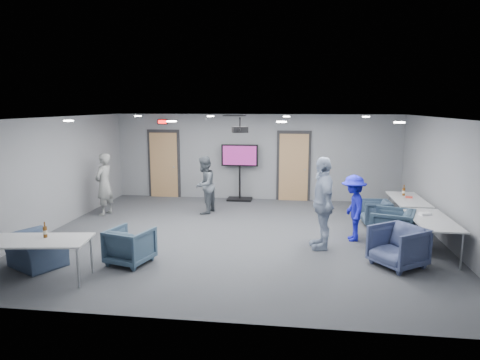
# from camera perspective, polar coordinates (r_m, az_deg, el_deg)

# --- Properties ---
(floor) EXTENTS (9.00, 9.00, 0.00)m
(floor) POSITION_cam_1_polar(r_m,az_deg,el_deg) (9.96, -0.14, -7.43)
(floor) COLOR #373A3E
(floor) RESTS_ON ground
(ceiling) EXTENTS (9.00, 9.00, 0.00)m
(ceiling) POSITION_cam_1_polar(r_m,az_deg,el_deg) (9.51, -0.14, 8.29)
(ceiling) COLOR silver
(ceiling) RESTS_ON wall_back
(wall_back) EXTENTS (9.00, 0.02, 2.70)m
(wall_back) POSITION_cam_1_polar(r_m,az_deg,el_deg) (13.58, 2.11, 3.07)
(wall_back) COLOR slate
(wall_back) RESTS_ON floor
(wall_front) EXTENTS (9.00, 0.02, 2.70)m
(wall_front) POSITION_cam_1_polar(r_m,az_deg,el_deg) (5.80, -5.44, -6.37)
(wall_front) COLOR slate
(wall_front) RESTS_ON floor
(wall_left) EXTENTS (0.02, 8.00, 2.70)m
(wall_left) POSITION_cam_1_polar(r_m,az_deg,el_deg) (11.16, -23.69, 0.73)
(wall_left) COLOR slate
(wall_left) RESTS_ON floor
(wall_right) EXTENTS (0.02, 8.00, 2.70)m
(wall_right) POSITION_cam_1_polar(r_m,az_deg,el_deg) (10.09, 26.08, -0.34)
(wall_right) COLOR slate
(wall_right) RESTS_ON floor
(door_left) EXTENTS (1.06, 0.17, 2.24)m
(door_left) POSITION_cam_1_polar(r_m,az_deg,el_deg) (14.17, -10.09, 2.06)
(door_left) COLOR black
(door_left) RESTS_ON wall_back
(door_right) EXTENTS (1.06, 0.17, 2.24)m
(door_right) POSITION_cam_1_polar(r_m,az_deg,el_deg) (13.51, 7.16, 1.75)
(door_right) COLOR black
(door_right) RESTS_ON wall_back
(exit_sign) EXTENTS (0.32, 0.08, 0.16)m
(exit_sign) POSITION_cam_1_polar(r_m,az_deg,el_deg) (14.03, -10.29, 7.64)
(exit_sign) COLOR black
(exit_sign) RESTS_ON wall_back
(hvac_diffuser) EXTENTS (0.60, 0.60, 0.03)m
(hvac_diffuser) POSITION_cam_1_polar(r_m,az_deg,el_deg) (12.35, -0.72, 8.60)
(hvac_diffuser) COLOR black
(hvac_diffuser) RESTS_ON ceiling
(downlights) EXTENTS (6.18, 3.78, 0.02)m
(downlights) POSITION_cam_1_polar(r_m,az_deg,el_deg) (9.51, -0.14, 8.20)
(downlights) COLOR white
(downlights) RESTS_ON ceiling
(person_a) EXTENTS (0.52, 0.69, 1.70)m
(person_a) POSITION_cam_1_polar(r_m,az_deg,el_deg) (12.21, -17.65, -0.54)
(person_a) COLOR gray
(person_a) RESTS_ON floor
(person_b) EXTENTS (0.75, 0.88, 1.59)m
(person_b) POSITION_cam_1_polar(r_m,az_deg,el_deg) (11.86, -4.79, -0.67)
(person_b) COLOR #515962
(person_b) RESTS_ON floor
(person_c) EXTENTS (0.63, 1.19, 1.94)m
(person_c) POSITION_cam_1_polar(r_m,az_deg,el_deg) (9.06, 10.94, -3.03)
(person_c) COLOR #9AA9C6
(person_c) RESTS_ON floor
(person_d) EXTENTS (0.58, 0.97, 1.47)m
(person_d) POSITION_cam_1_polar(r_m,az_deg,el_deg) (9.79, 14.87, -3.62)
(person_d) COLOR #1B1EB5
(person_d) RESTS_ON floor
(chair_right_a) EXTENTS (0.72, 0.70, 0.63)m
(chair_right_a) POSITION_cam_1_polar(r_m,az_deg,el_deg) (11.31, 17.65, -4.15)
(chair_right_a) COLOR #334458
(chair_right_a) RESTS_ON floor
(chair_right_b) EXTENTS (1.08, 1.07, 0.78)m
(chair_right_b) POSITION_cam_1_polar(r_m,az_deg,el_deg) (9.78, 19.64, -5.97)
(chair_right_b) COLOR #35485B
(chair_right_b) RESTS_ON floor
(chair_right_c) EXTENTS (1.17, 1.17, 0.77)m
(chair_right_c) POSITION_cam_1_polar(r_m,az_deg,el_deg) (8.55, 20.31, -8.32)
(chair_right_c) COLOR #3E486C
(chair_right_c) RESTS_ON floor
(chair_front_a) EXTENTS (0.92, 0.94, 0.69)m
(chair_front_a) POSITION_cam_1_polar(r_m,az_deg,el_deg) (8.45, -14.44, -8.48)
(chair_front_a) COLOR #384D61
(chair_front_a) RESTS_ON floor
(chair_front_b) EXTENTS (1.25, 1.20, 0.63)m
(chair_front_b) POSITION_cam_1_polar(r_m,az_deg,el_deg) (8.90, -25.70, -8.47)
(chair_front_b) COLOR #374660
(chair_front_b) RESTS_ON floor
(table_right_a) EXTENTS (0.73, 1.75, 0.73)m
(table_right_a) POSITION_cam_1_polar(r_m,az_deg,el_deg) (11.20, 21.49, -2.56)
(table_right_a) COLOR #AEB0B3
(table_right_a) RESTS_ON floor
(table_right_b) EXTENTS (0.75, 1.81, 0.73)m
(table_right_b) POSITION_cam_1_polar(r_m,az_deg,el_deg) (9.42, 24.23, -5.02)
(table_right_b) COLOR #AEB0B3
(table_right_b) RESTS_ON floor
(table_front_left) EXTENTS (2.06, 1.09, 0.73)m
(table_front_left) POSITION_cam_1_polar(r_m,az_deg,el_deg) (8.13, -26.19, -7.43)
(table_front_left) COLOR #AEB0B3
(table_front_left) RESTS_ON floor
(bottle_front) EXTENTS (0.07, 0.07, 0.27)m
(bottle_front) POSITION_cam_1_polar(r_m,az_deg,el_deg) (8.12, -24.55, -6.29)
(bottle_front) COLOR #613710
(bottle_front) RESTS_ON table_front_left
(bottle_right) EXTENTS (0.07, 0.07, 0.28)m
(bottle_right) POSITION_cam_1_polar(r_m,az_deg,el_deg) (11.51, 20.99, -1.45)
(bottle_right) COLOR #613710
(bottle_right) RESTS_ON table_right_a
(snack_box) EXTENTS (0.19, 0.14, 0.04)m
(snack_box) POSITION_cam_1_polar(r_m,az_deg,el_deg) (11.29, 21.60, -2.14)
(snack_box) COLOR #CD3E33
(snack_box) RESTS_ON table_right_a
(wrapper) EXTENTS (0.26, 0.22, 0.05)m
(wrapper) POSITION_cam_1_polar(r_m,az_deg,el_deg) (9.67, 23.44, -4.16)
(wrapper) COLOR white
(wrapper) RESTS_ON table_right_b
(tv_stand) EXTENTS (1.15, 0.55, 1.77)m
(tv_stand) POSITION_cam_1_polar(r_m,az_deg,el_deg) (13.43, -0.04, 1.50)
(tv_stand) COLOR black
(tv_stand) RESTS_ON floor
(projector) EXTENTS (0.43, 0.40, 0.36)m
(projector) POSITION_cam_1_polar(r_m,az_deg,el_deg) (10.27, -0.02, 6.76)
(projector) COLOR black
(projector) RESTS_ON ceiling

